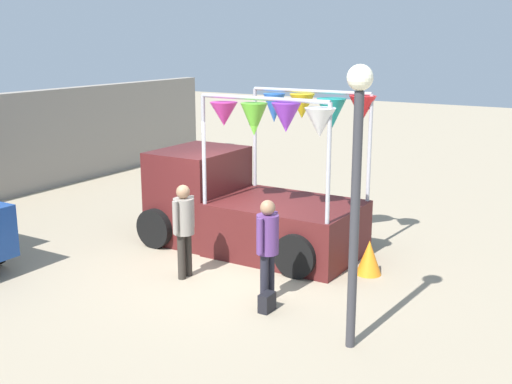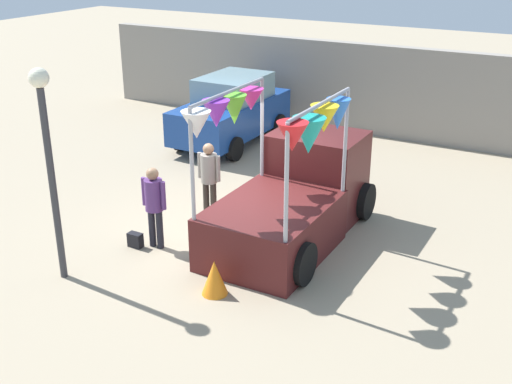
{
  "view_description": "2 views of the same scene",
  "coord_description": "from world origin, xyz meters",
  "px_view_note": "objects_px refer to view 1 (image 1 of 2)",
  "views": [
    {
      "loc": [
        -8.92,
        -5.93,
        3.95
      ],
      "look_at": [
        0.4,
        -0.24,
        1.3
      ],
      "focal_mm": 45.0,
      "sensor_mm": 36.0,
      "label": 1
    },
    {
      "loc": [
        5.93,
        -9.91,
        5.59
      ],
      "look_at": [
        0.76,
        -0.52,
        1.19
      ],
      "focal_mm": 45.0,
      "sensor_mm": 36.0,
      "label": 2
    }
  ],
  "objects_px": {
    "handbag": "(267,302)",
    "street_lamp": "(357,167)",
    "vendor_truck": "(242,200)",
    "person_customer": "(268,241)",
    "folded_kite_bundle_tangerine": "(369,257)",
    "person_vendor": "(184,222)"
  },
  "relations": [
    {
      "from": "person_vendor",
      "to": "street_lamp",
      "type": "xyz_separation_m",
      "value": [
        -0.86,
        -3.37,
        1.44
      ]
    },
    {
      "from": "vendor_truck",
      "to": "person_customer",
      "type": "bearing_deg",
      "value": -139.19
    },
    {
      "from": "person_customer",
      "to": "person_vendor",
      "type": "xyz_separation_m",
      "value": [
        0.13,
        1.68,
        0.0
      ]
    },
    {
      "from": "handbag",
      "to": "folded_kite_bundle_tangerine",
      "type": "distance_m",
      "value": 2.34
    },
    {
      "from": "person_customer",
      "to": "street_lamp",
      "type": "relative_size",
      "value": 0.44
    },
    {
      "from": "vendor_truck",
      "to": "handbag",
      "type": "distance_m",
      "value": 3.2
    },
    {
      "from": "handbag",
      "to": "street_lamp",
      "type": "height_order",
      "value": "street_lamp"
    },
    {
      "from": "street_lamp",
      "to": "person_vendor",
      "type": "bearing_deg",
      "value": 75.74
    },
    {
      "from": "handbag",
      "to": "street_lamp",
      "type": "xyz_separation_m",
      "value": [
        -0.38,
        -1.49,
        2.26
      ]
    },
    {
      "from": "person_vendor",
      "to": "folded_kite_bundle_tangerine",
      "type": "bearing_deg",
      "value": -56.01
    },
    {
      "from": "handbag",
      "to": "folded_kite_bundle_tangerine",
      "type": "bearing_deg",
      "value": -17.68
    },
    {
      "from": "folded_kite_bundle_tangerine",
      "to": "vendor_truck",
      "type": "bearing_deg",
      "value": 86.13
    },
    {
      "from": "person_customer",
      "to": "folded_kite_bundle_tangerine",
      "type": "xyz_separation_m",
      "value": [
        1.87,
        -0.91,
        -0.66
      ]
    },
    {
      "from": "person_customer",
      "to": "handbag",
      "type": "xyz_separation_m",
      "value": [
        -0.35,
        -0.2,
        -0.82
      ]
    },
    {
      "from": "street_lamp",
      "to": "folded_kite_bundle_tangerine",
      "type": "distance_m",
      "value": 3.43
    },
    {
      "from": "handbag",
      "to": "person_vendor",
      "type": "bearing_deg",
      "value": 75.8
    },
    {
      "from": "person_customer",
      "to": "handbag",
      "type": "bearing_deg",
      "value": -150.26
    },
    {
      "from": "vendor_truck",
      "to": "person_vendor",
      "type": "xyz_separation_m",
      "value": [
        -1.93,
        -0.09,
        0.05
      ]
    },
    {
      "from": "person_vendor",
      "to": "handbag",
      "type": "xyz_separation_m",
      "value": [
        -0.48,
        -1.88,
        -0.82
      ]
    },
    {
      "from": "vendor_truck",
      "to": "folded_kite_bundle_tangerine",
      "type": "xyz_separation_m",
      "value": [
        -0.18,
        -2.68,
        -0.61
      ]
    },
    {
      "from": "vendor_truck",
      "to": "handbag",
      "type": "relative_size",
      "value": 14.61
    },
    {
      "from": "folded_kite_bundle_tangerine",
      "to": "handbag",
      "type": "bearing_deg",
      "value": 162.32
    }
  ]
}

